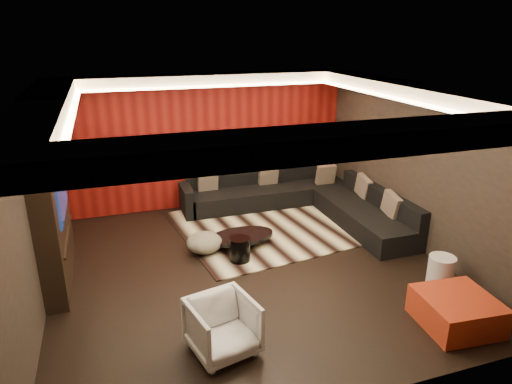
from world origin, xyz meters
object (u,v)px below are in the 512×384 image
object	(u,v)px
orange_ottoman	(456,311)
armchair	(223,327)
coffee_table	(241,240)
white_side_table	(441,272)
drum_stool	(240,249)
sectional_sofa	(302,201)

from	to	relation	value
orange_ottoman	armchair	world-z (taller)	armchair
coffee_table	white_side_table	distance (m)	3.28
coffee_table	drum_stool	world-z (taller)	drum_stool
coffee_table	white_side_table	size ratio (longest dim) A/B	2.43
coffee_table	sectional_sofa	size ratio (longest dim) A/B	0.32
drum_stool	orange_ottoman	size ratio (longest dim) A/B	0.44
white_side_table	coffee_table	bearing A→B (deg)	137.46
drum_stool	white_side_table	world-z (taller)	white_side_table
orange_ottoman	sectional_sofa	world-z (taller)	sectional_sofa
drum_stool	white_side_table	bearing A→B (deg)	-32.93
armchair	orange_ottoman	bearing A→B (deg)	-21.32
coffee_table	orange_ottoman	xyz separation A→B (m)	(1.98, -3.05, 0.08)
orange_ottoman	sectional_sofa	bearing A→B (deg)	94.54
coffee_table	sectional_sofa	distance (m)	1.98
orange_ottoman	sectional_sofa	xyz separation A→B (m)	(-0.33, 4.14, 0.06)
sectional_sofa	drum_stool	bearing A→B (deg)	-138.58
drum_stool	sectional_sofa	distance (m)	2.45
drum_stool	armchair	distance (m)	2.24
drum_stool	sectional_sofa	xyz separation A→B (m)	(1.83, 1.62, 0.04)
armchair	sectional_sofa	world-z (taller)	sectional_sofa
orange_ottoman	drum_stool	bearing A→B (deg)	130.61
orange_ottoman	sectional_sofa	distance (m)	4.15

